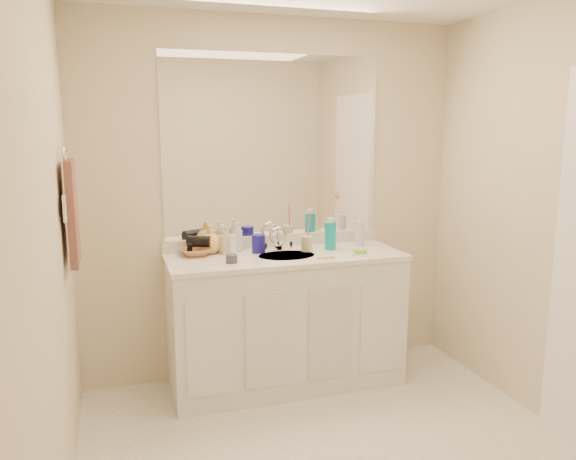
% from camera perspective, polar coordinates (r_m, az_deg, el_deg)
% --- Properties ---
extents(wall_back, '(2.60, 0.02, 2.40)m').
position_cam_1_polar(wall_back, '(3.82, -1.48, 3.07)').
color(wall_back, beige).
rests_on(wall_back, floor).
extents(wall_front, '(2.60, 0.02, 2.40)m').
position_cam_1_polar(wall_front, '(1.56, 26.64, -9.22)').
color(wall_front, beige).
rests_on(wall_front, floor).
extents(wall_left, '(0.02, 2.60, 2.40)m').
position_cam_1_polar(wall_left, '(2.40, -23.15, -2.27)').
color(wall_left, beige).
rests_on(wall_left, floor).
extents(wall_right, '(0.02, 2.60, 2.40)m').
position_cam_1_polar(wall_right, '(3.35, 27.24, 0.85)').
color(wall_right, beige).
rests_on(wall_right, floor).
extents(vanity_cabinet, '(1.50, 0.55, 0.85)m').
position_cam_1_polar(vanity_cabinet, '(3.75, -0.24, -9.31)').
color(vanity_cabinet, white).
rests_on(vanity_cabinet, floor).
extents(countertop, '(1.52, 0.57, 0.03)m').
position_cam_1_polar(countertop, '(3.62, -0.24, -2.74)').
color(countertop, white).
rests_on(countertop, vanity_cabinet).
extents(backsplash, '(1.52, 0.03, 0.08)m').
position_cam_1_polar(backsplash, '(3.85, -1.40, -1.10)').
color(backsplash, silver).
rests_on(backsplash, countertop).
extents(sink_basin, '(0.37, 0.37, 0.02)m').
position_cam_1_polar(sink_basin, '(3.60, -0.14, -2.77)').
color(sink_basin, beige).
rests_on(sink_basin, countertop).
extents(faucet, '(0.02, 0.02, 0.11)m').
position_cam_1_polar(faucet, '(3.75, -0.97, -1.17)').
color(faucet, silver).
rests_on(faucet, countertop).
extents(mirror, '(1.48, 0.01, 1.20)m').
position_cam_1_polar(mirror, '(3.78, -1.48, 8.47)').
color(mirror, white).
rests_on(mirror, wall_back).
extents(blue_mug, '(0.11, 0.11, 0.12)m').
position_cam_1_polar(blue_mug, '(3.66, -3.01, -1.38)').
color(blue_mug, navy).
rests_on(blue_mug, countertop).
extents(tan_cup, '(0.08, 0.08, 0.10)m').
position_cam_1_polar(tan_cup, '(3.71, 1.92, -1.38)').
color(tan_cup, '#C9C18D').
rests_on(tan_cup, countertop).
extents(toothbrush, '(0.02, 0.04, 0.21)m').
position_cam_1_polar(toothbrush, '(3.69, 2.08, 0.14)').
color(toothbrush, '#D83983').
rests_on(toothbrush, tan_cup).
extents(mouthwash_bottle, '(0.10, 0.10, 0.18)m').
position_cam_1_polar(mouthwash_bottle, '(3.77, 4.32, -0.57)').
color(mouthwash_bottle, '#0C9B9B').
rests_on(mouthwash_bottle, countertop).
extents(clear_pump_bottle, '(0.07, 0.07, 0.17)m').
position_cam_1_polar(clear_pump_bottle, '(3.90, 7.27, -0.36)').
color(clear_pump_bottle, silver).
rests_on(clear_pump_bottle, countertop).
extents(soap_dish, '(0.12, 0.11, 0.01)m').
position_cam_1_polar(soap_dish, '(3.63, 7.33, -2.47)').
color(soap_dish, white).
rests_on(soap_dish, countertop).
extents(green_soap, '(0.07, 0.05, 0.03)m').
position_cam_1_polar(green_soap, '(3.62, 7.33, -2.18)').
color(green_soap, '#85E137').
rests_on(green_soap, soap_dish).
extents(orange_comb, '(0.12, 0.04, 0.00)m').
position_cam_1_polar(orange_comb, '(3.52, 3.82, -2.84)').
color(orange_comb, orange).
rests_on(orange_comb, countertop).
extents(dark_jar, '(0.09, 0.09, 0.05)m').
position_cam_1_polar(dark_jar, '(3.42, -5.75, -2.91)').
color(dark_jar, '#38383F').
rests_on(dark_jar, countertop).
extents(extra_white_bottle, '(0.05, 0.05, 0.14)m').
position_cam_1_polar(extra_white_bottle, '(3.59, -5.63, -1.54)').
color(extra_white_bottle, white).
rests_on(extra_white_bottle, countertop).
extents(soap_bottle_white, '(0.09, 0.09, 0.19)m').
position_cam_1_polar(soap_bottle_white, '(3.72, -5.15, -0.68)').
color(soap_bottle_white, silver).
rests_on(soap_bottle_white, countertop).
extents(soap_bottle_cream, '(0.10, 0.10, 0.18)m').
position_cam_1_polar(soap_bottle_cream, '(3.66, -6.42, -1.00)').
color(soap_bottle_cream, beige).
rests_on(soap_bottle_cream, countertop).
extents(soap_bottle_yellow, '(0.17, 0.17, 0.18)m').
position_cam_1_polar(soap_bottle_yellow, '(3.67, -7.93, -0.95)').
color(soap_bottle_yellow, '#EAB75B').
rests_on(soap_bottle_yellow, countertop).
extents(wicker_basket, '(0.21, 0.21, 0.05)m').
position_cam_1_polar(wicker_basket, '(3.63, -9.32, -2.18)').
color(wicker_basket, '#A67043').
rests_on(wicker_basket, countertop).
extents(hair_dryer, '(0.17, 0.13, 0.07)m').
position_cam_1_polar(hair_dryer, '(3.62, -9.04, -1.16)').
color(hair_dryer, black).
rests_on(hair_dryer, wicker_basket).
extents(towel_ring, '(0.01, 0.11, 0.11)m').
position_cam_1_polar(towel_ring, '(3.12, -21.78, 7.10)').
color(towel_ring, silver).
rests_on(towel_ring, wall_left).
extents(hand_towel, '(0.04, 0.32, 0.55)m').
position_cam_1_polar(hand_towel, '(3.15, -21.05, 1.68)').
color(hand_towel, brown).
rests_on(hand_towel, towel_ring).
extents(switch_plate, '(0.01, 0.08, 0.13)m').
position_cam_1_polar(switch_plate, '(2.95, -21.75, 2.05)').
color(switch_plate, white).
rests_on(switch_plate, wall_left).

